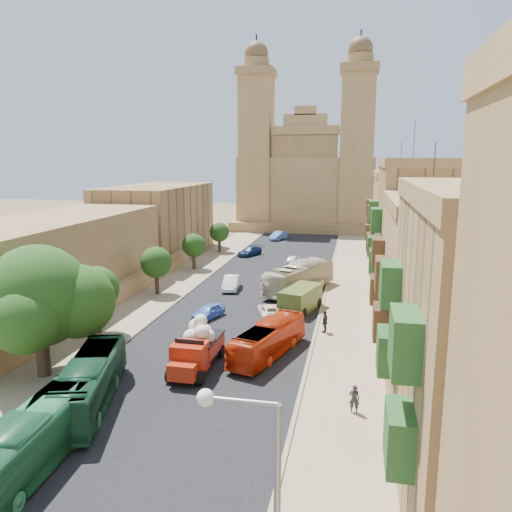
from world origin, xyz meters
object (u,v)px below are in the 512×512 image
at_px(church, 308,180).
at_px(red_truck, 197,347).
at_px(street_tree_b, 156,263).
at_px(street_tree_d, 219,232).
at_px(bus_green_north, 89,382).
at_px(car_blue_a, 208,311).
at_px(car_cream, 270,311).
at_px(ficus_tree, 39,300).
at_px(bus_green_south, 30,442).
at_px(street_tree_c, 194,246).
at_px(pedestrian_a, 354,399).
at_px(streetlamp, 258,506).
at_px(olive_pickup, 301,299).
at_px(car_white_b, 293,260).
at_px(car_white_a, 231,283).
at_px(pedestrian_c, 325,322).
at_px(car_blue_b, 278,236).
at_px(street_tree_a, 97,289).
at_px(bus_red_east, 268,340).
at_px(car_dkblue, 250,251).
at_px(bus_cream_east, 300,277).

distance_m(church, red_truck, 72.18).
height_order(street_tree_b, red_truck, street_tree_b).
distance_m(street_tree_d, bus_green_north, 47.34).
bearing_deg(street_tree_d, car_blue_a, -76.28).
distance_m(church, car_cream, 60.59).
distance_m(ficus_tree, street_tree_d, 44.05).
relative_size(ficus_tree, bus_green_south, 0.87).
distance_m(street_tree_c, pedestrian_a, 38.67).
relative_size(street_tree_b, streetlamp, 0.60).
bearing_deg(pedestrian_a, olive_pickup, -71.05).
distance_m(street_tree_b, car_cream, 14.03).
xyz_separation_m(car_blue_a, car_white_b, (4.43, 23.70, 0.02)).
bearing_deg(street_tree_b, streetlamp, -63.79).
distance_m(street_tree_d, bus_green_south, 53.45).
bearing_deg(bus_green_north, car_white_b, 65.25).
height_order(ficus_tree, street_tree_c, ficus_tree).
height_order(red_truck, car_white_a, red_truck).
height_order(church, street_tree_c, church).
bearing_deg(pedestrian_c, street_tree_d, -136.90).
height_order(red_truck, car_blue_b, red_truck).
relative_size(street_tree_a, bus_red_east, 0.63).
height_order(car_cream, car_dkblue, car_dkblue).
distance_m(street_tree_c, car_white_b, 13.15).
height_order(streetlamp, bus_green_north, streetlamp).
bearing_deg(street_tree_c, car_cream, -53.62).
distance_m(bus_green_north, car_dkblue, 45.21).
height_order(olive_pickup, bus_cream_east, bus_cream_east).
bearing_deg(car_dkblue, car_white_b, -12.53).
bearing_deg(red_truck, olive_pickup, 69.74).
relative_size(bus_green_south, car_white_a, 2.24).
xyz_separation_m(car_white_a, pedestrian_c, (10.68, -11.61, 0.19)).
height_order(ficus_tree, pedestrian_c, ficus_tree).
bearing_deg(streetlamp, ficus_tree, 136.97).
height_order(street_tree_a, bus_cream_east, street_tree_a).
xyz_separation_m(bus_red_east, pedestrian_a, (6.03, -7.01, -0.40)).
distance_m(street_tree_b, bus_red_east, 19.94).
xyz_separation_m(streetlamp, bus_green_south, (-11.72, 6.92, -3.83)).
bearing_deg(bus_green_south, ficus_tree, 117.66).
bearing_deg(car_blue_a, car_dkblue, 113.97).
distance_m(streetlamp, car_dkblue, 59.75).
relative_size(bus_green_south, bus_red_east, 1.14).
distance_m(street_tree_c, car_blue_a, 20.27).
height_order(street_tree_a, pedestrian_a, street_tree_a).
bearing_deg(pedestrian_a, bus_green_north, 11.55).
bearing_deg(car_blue_b, bus_green_south, -72.46).
xyz_separation_m(streetlamp, pedestrian_a, (2.41, 15.05, -4.40)).
bearing_deg(car_blue_b, car_cream, -63.84).
distance_m(red_truck, olive_pickup, 15.29).
bearing_deg(ficus_tree, car_dkblue, 84.01).
relative_size(ficus_tree, car_cream, 2.05).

